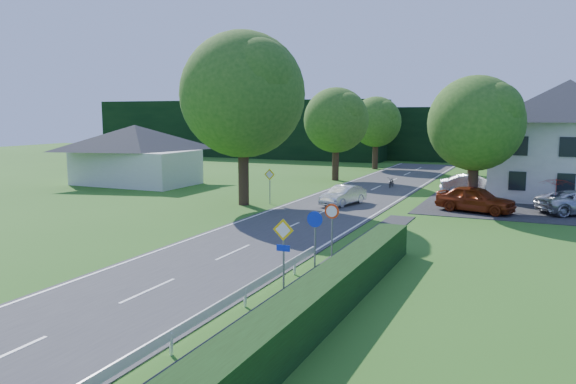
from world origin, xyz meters
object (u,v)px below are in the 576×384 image
at_px(moving_car, 343,195).
at_px(motorcycle, 391,182).
at_px(parked_car_red, 475,199).
at_px(parasol, 556,193).
at_px(streetlight, 471,139).
at_px(parked_car_silver_a, 475,186).

distance_m(moving_car, motorcycle, 10.28).
relative_size(parked_car_red, parasol, 2.23).
bearing_deg(streetlight, parasol, 12.34).
relative_size(streetlight, parasol, 3.70).
height_order(streetlight, parked_car_silver_a, streetlight).
distance_m(streetlight, parked_car_silver_a, 5.38).
bearing_deg(motorcycle, moving_car, -97.83).
bearing_deg(parasol, parked_car_red, -139.84).
distance_m(parked_car_silver_a, parasol, 6.09).
bearing_deg(motorcycle, streetlight, -47.37).
bearing_deg(parked_car_silver_a, motorcycle, 57.26).
xyz_separation_m(streetlight, motorcycle, (-6.95, 6.73, -3.98)).
height_order(moving_car, parasol, parasol).
distance_m(moving_car, parasol, 13.94).
relative_size(moving_car, motorcycle, 2.39).
height_order(streetlight, motorcycle, streetlight).
xyz_separation_m(motorcycle, parked_car_silver_a, (6.92, -2.73, 0.39)).
height_order(moving_car, motorcycle, moving_car).
bearing_deg(parked_car_silver_a, parasol, -128.90).
xyz_separation_m(streetlight, parked_car_red, (0.71, -2.76, -3.60)).
xyz_separation_m(parked_car_silver_a, parasol, (5.39, -2.83, 0.15)).
relative_size(motorcycle, parked_car_red, 0.35).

